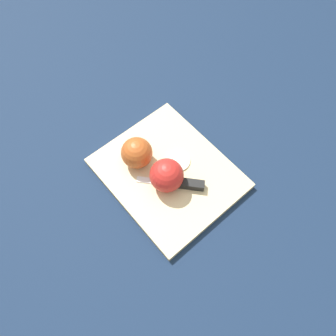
{
  "coord_description": "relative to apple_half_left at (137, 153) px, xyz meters",
  "views": [
    {
      "loc": [
        0.32,
        -0.22,
        0.77
      ],
      "look_at": [
        0.0,
        0.0,
        0.04
      ],
      "focal_mm": 35.0,
      "sensor_mm": 36.0,
      "label": 1
    }
  ],
  "objects": [
    {
      "name": "knife",
      "position": [
        0.13,
        0.06,
        -0.03
      ],
      "size": [
        0.13,
        0.14,
        0.02
      ],
      "rotation": [
        0.0,
        0.0,
        -2.32
      ],
      "color": "silver",
      "rests_on": "cutting_board"
    },
    {
      "name": "cutting_board",
      "position": [
        0.07,
        0.05,
        -0.05
      ],
      "size": [
        0.37,
        0.32,
        0.02
      ],
      "color": "#D1B789",
      "rests_on": "ground_plane"
    },
    {
      "name": "apple_half_right",
      "position": [
        0.1,
        0.03,
        0.0
      ],
      "size": [
        0.08,
        0.08,
        0.08
      ],
      "rotation": [
        0.0,
        0.0,
        6.19
      ],
      "color": "red",
      "rests_on": "cutting_board"
    },
    {
      "name": "apple_slice",
      "position": [
        0.06,
        0.09,
        -0.04
      ],
      "size": [
        0.06,
        0.06,
        0.0
      ],
      "color": "#EFE5C6",
      "rests_on": "cutting_board"
    },
    {
      "name": "apple_half_left",
      "position": [
        0.0,
        0.0,
        0.0
      ],
      "size": [
        0.08,
        0.08,
        0.08
      ],
      "rotation": [
        0.0,
        0.0,
        3.15
      ],
      "color": "#AD4C1E",
      "rests_on": "cutting_board"
    },
    {
      "name": "ground_plane",
      "position": [
        0.07,
        0.05,
        -0.06
      ],
      "size": [
        4.0,
        4.0,
        0.0
      ],
      "primitive_type": "plane",
      "color": "#14233D"
    }
  ]
}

